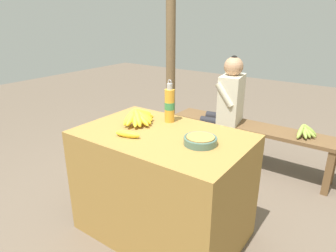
{
  "coord_description": "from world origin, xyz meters",
  "views": [
    {
      "loc": [
        1.1,
        -1.48,
        1.53
      ],
      "look_at": [
        0.01,
        0.05,
        0.82
      ],
      "focal_mm": 32.0,
      "sensor_mm": 36.0,
      "label": 1
    }
  ],
  "objects_px": {
    "seated_vendor": "(226,102)",
    "water_bottle": "(170,105)",
    "banana_bunch_ripe": "(139,116)",
    "serving_bowl": "(200,140)",
    "support_post_near": "(171,40)",
    "loose_banana_front": "(128,134)",
    "wooden_bench": "(252,132)",
    "banana_bunch_green": "(306,130)"
  },
  "relations": [
    {
      "from": "seated_vendor",
      "to": "water_bottle",
      "type": "bearing_deg",
      "value": 82.97
    },
    {
      "from": "serving_bowl",
      "to": "seated_vendor",
      "type": "height_order",
      "value": "seated_vendor"
    },
    {
      "from": "serving_bowl",
      "to": "banana_bunch_green",
      "type": "relative_size",
      "value": 0.74
    },
    {
      "from": "serving_bowl",
      "to": "seated_vendor",
      "type": "bearing_deg",
      "value": 108.27
    },
    {
      "from": "wooden_bench",
      "to": "banana_bunch_green",
      "type": "xyz_separation_m",
      "value": [
        0.5,
        0.0,
        0.14
      ]
    },
    {
      "from": "banana_bunch_ripe",
      "to": "seated_vendor",
      "type": "relative_size",
      "value": 0.27
    },
    {
      "from": "support_post_near",
      "to": "banana_bunch_green",
      "type": "bearing_deg",
      "value": -6.45
    },
    {
      "from": "banana_bunch_ripe",
      "to": "support_post_near",
      "type": "height_order",
      "value": "support_post_near"
    },
    {
      "from": "banana_bunch_ripe",
      "to": "wooden_bench",
      "type": "distance_m",
      "value": 1.44
    },
    {
      "from": "serving_bowl",
      "to": "wooden_bench",
      "type": "distance_m",
      "value": 1.43
    },
    {
      "from": "water_bottle",
      "to": "seated_vendor",
      "type": "bearing_deg",
      "value": 92.41
    },
    {
      "from": "banana_bunch_ripe",
      "to": "wooden_bench",
      "type": "height_order",
      "value": "banana_bunch_ripe"
    },
    {
      "from": "loose_banana_front",
      "to": "banana_bunch_green",
      "type": "height_order",
      "value": "loose_banana_front"
    },
    {
      "from": "banana_bunch_ripe",
      "to": "water_bottle",
      "type": "distance_m",
      "value": 0.24
    },
    {
      "from": "banana_bunch_ripe",
      "to": "loose_banana_front",
      "type": "xyz_separation_m",
      "value": [
        0.1,
        -0.23,
        -0.04
      ]
    },
    {
      "from": "seated_vendor",
      "to": "banana_bunch_green",
      "type": "distance_m",
      "value": 0.8
    },
    {
      "from": "water_bottle",
      "to": "seated_vendor",
      "type": "relative_size",
      "value": 0.27
    },
    {
      "from": "support_post_near",
      "to": "wooden_bench",
      "type": "bearing_deg",
      "value": -9.35
    },
    {
      "from": "loose_banana_front",
      "to": "support_post_near",
      "type": "distance_m",
      "value": 1.98
    },
    {
      "from": "water_bottle",
      "to": "wooden_bench",
      "type": "xyz_separation_m",
      "value": [
        0.24,
        1.13,
        -0.52
      ]
    },
    {
      "from": "serving_bowl",
      "to": "support_post_near",
      "type": "bearing_deg",
      "value": 130.09
    },
    {
      "from": "banana_bunch_ripe",
      "to": "support_post_near",
      "type": "distance_m",
      "value": 1.74
    },
    {
      "from": "water_bottle",
      "to": "banana_bunch_green",
      "type": "height_order",
      "value": "water_bottle"
    },
    {
      "from": "banana_bunch_ripe",
      "to": "banana_bunch_green",
      "type": "height_order",
      "value": "banana_bunch_ripe"
    },
    {
      "from": "loose_banana_front",
      "to": "banana_bunch_green",
      "type": "bearing_deg",
      "value": 62.89
    },
    {
      "from": "loose_banana_front",
      "to": "seated_vendor",
      "type": "bearing_deg",
      "value": 90.06
    },
    {
      "from": "seated_vendor",
      "to": "wooden_bench",
      "type": "bearing_deg",
      "value": 178.37
    },
    {
      "from": "serving_bowl",
      "to": "seated_vendor",
      "type": "distance_m",
      "value": 1.4
    },
    {
      "from": "banana_bunch_ripe",
      "to": "serving_bowl",
      "type": "height_order",
      "value": "banana_bunch_ripe"
    },
    {
      "from": "wooden_bench",
      "to": "banana_bunch_ripe",
      "type": "bearing_deg",
      "value": -106.41
    },
    {
      "from": "water_bottle",
      "to": "support_post_near",
      "type": "xyz_separation_m",
      "value": [
        -0.92,
        1.32,
        0.33
      ]
    },
    {
      "from": "banana_bunch_ripe",
      "to": "water_bottle",
      "type": "relative_size",
      "value": 1.0
    },
    {
      "from": "banana_bunch_green",
      "to": "water_bottle",
      "type": "bearing_deg",
      "value": -123.22
    },
    {
      "from": "water_bottle",
      "to": "wooden_bench",
      "type": "height_order",
      "value": "water_bottle"
    },
    {
      "from": "banana_bunch_ripe",
      "to": "water_bottle",
      "type": "bearing_deg",
      "value": 51.39
    },
    {
      "from": "banana_bunch_ripe",
      "to": "water_bottle",
      "type": "xyz_separation_m",
      "value": [
        0.14,
        0.18,
        0.06
      ]
    },
    {
      "from": "support_post_near",
      "to": "serving_bowl",
      "type": "bearing_deg",
      "value": -49.91
    },
    {
      "from": "banana_bunch_green",
      "to": "seated_vendor",
      "type": "bearing_deg",
      "value": -176.89
    },
    {
      "from": "serving_bowl",
      "to": "support_post_near",
      "type": "relative_size",
      "value": 0.08
    },
    {
      "from": "banana_bunch_ripe",
      "to": "seated_vendor",
      "type": "height_order",
      "value": "seated_vendor"
    },
    {
      "from": "serving_bowl",
      "to": "support_post_near",
      "type": "distance_m",
      "value": 2.07
    },
    {
      "from": "loose_banana_front",
      "to": "wooden_bench",
      "type": "distance_m",
      "value": 1.62
    }
  ]
}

